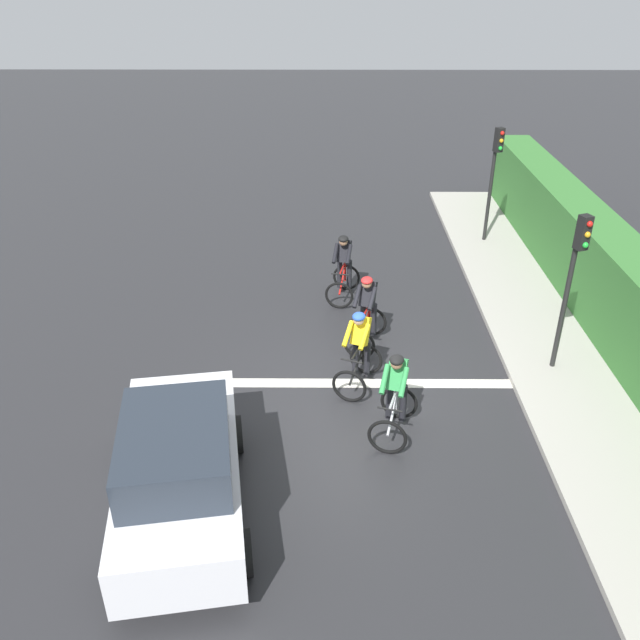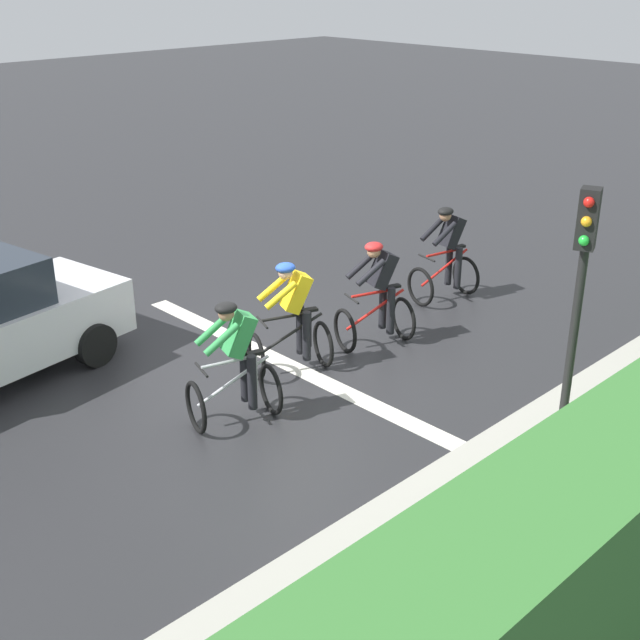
{
  "view_description": "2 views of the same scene",
  "coord_description": "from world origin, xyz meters",
  "px_view_note": "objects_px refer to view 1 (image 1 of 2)",
  "views": [
    {
      "loc": [
        -0.63,
        -10.5,
        7.41
      ],
      "look_at": [
        -0.71,
        1.25,
        0.87
      ],
      "focal_mm": 37.11,
      "sensor_mm": 36.0,
      "label": 1
    },
    {
      "loc": [
        7.99,
        -7.0,
        5.45
      ],
      "look_at": [
        0.71,
        0.06,
        1.04
      ],
      "focal_mm": 46.76,
      "sensor_mm": 36.0,
      "label": 2
    }
  ],
  "objects_px": {
    "cyclist_fourth": "(395,396)",
    "traffic_light_far_junction": "(494,169)",
    "cyclist_lead": "(343,268)",
    "cyclist_second": "(367,313)",
    "cyclist_mid": "(359,351)",
    "traffic_light_near_crossing": "(573,272)",
    "car_white": "(180,468)"
  },
  "relations": [
    {
      "from": "cyclist_mid",
      "to": "traffic_light_near_crossing",
      "type": "distance_m",
      "value": 4.25
    },
    {
      "from": "traffic_light_far_junction",
      "to": "traffic_light_near_crossing",
      "type": "bearing_deg",
      "value": -90.27
    },
    {
      "from": "cyclist_fourth",
      "to": "car_white",
      "type": "distance_m",
      "value": 3.82
    },
    {
      "from": "cyclist_lead",
      "to": "cyclist_second",
      "type": "xyz_separation_m",
      "value": [
        0.43,
        -2.23,
        0.0
      ]
    },
    {
      "from": "cyclist_fourth",
      "to": "traffic_light_far_junction",
      "type": "bearing_deg",
      "value": 68.34
    },
    {
      "from": "cyclist_second",
      "to": "traffic_light_far_junction",
      "type": "height_order",
      "value": "traffic_light_far_junction"
    },
    {
      "from": "cyclist_second",
      "to": "cyclist_lead",
      "type": "bearing_deg",
      "value": 100.99
    },
    {
      "from": "cyclist_mid",
      "to": "cyclist_lead",
      "type": "bearing_deg",
      "value": 93.13
    },
    {
      "from": "cyclist_lead",
      "to": "cyclist_fourth",
      "type": "distance_m",
      "value": 5.27
    },
    {
      "from": "cyclist_fourth",
      "to": "traffic_light_near_crossing",
      "type": "height_order",
      "value": "traffic_light_near_crossing"
    },
    {
      "from": "cyclist_lead",
      "to": "cyclist_mid",
      "type": "relative_size",
      "value": 1.0
    },
    {
      "from": "cyclist_lead",
      "to": "cyclist_mid",
      "type": "height_order",
      "value": "same"
    },
    {
      "from": "cyclist_lead",
      "to": "traffic_light_near_crossing",
      "type": "distance_m",
      "value": 5.47
    },
    {
      "from": "cyclist_fourth",
      "to": "traffic_light_near_crossing",
      "type": "xyz_separation_m",
      "value": [
        3.42,
        1.98,
        1.43
      ]
    },
    {
      "from": "car_white",
      "to": "cyclist_mid",
      "type": "bearing_deg",
      "value": 50.63
    },
    {
      "from": "cyclist_second",
      "to": "cyclist_fourth",
      "type": "height_order",
      "value": "same"
    },
    {
      "from": "car_white",
      "to": "traffic_light_near_crossing",
      "type": "bearing_deg",
      "value": 29.98
    },
    {
      "from": "cyclist_fourth",
      "to": "traffic_light_far_junction",
      "type": "xyz_separation_m",
      "value": [
        3.45,
        8.68,
        1.43
      ]
    },
    {
      "from": "cyclist_lead",
      "to": "cyclist_mid",
      "type": "xyz_separation_m",
      "value": [
        0.21,
        -3.76,
        0.0
      ]
    },
    {
      "from": "car_white",
      "to": "traffic_light_near_crossing",
      "type": "distance_m",
      "value": 7.88
    },
    {
      "from": "car_white",
      "to": "cyclist_lead",
      "type": "bearing_deg",
      "value": 70.27
    },
    {
      "from": "traffic_light_near_crossing",
      "to": "traffic_light_far_junction",
      "type": "xyz_separation_m",
      "value": [
        0.03,
        6.71,
        0.0
      ]
    },
    {
      "from": "car_white",
      "to": "traffic_light_far_junction",
      "type": "relative_size",
      "value": 1.29
    },
    {
      "from": "car_white",
      "to": "traffic_light_far_junction",
      "type": "distance_m",
      "value": 12.63
    },
    {
      "from": "traffic_light_far_junction",
      "to": "car_white",
      "type": "bearing_deg",
      "value": -122.55
    },
    {
      "from": "car_white",
      "to": "cyclist_second",
      "type": "bearing_deg",
      "value": 58.58
    },
    {
      "from": "cyclist_fourth",
      "to": "car_white",
      "type": "xyz_separation_m",
      "value": [
        -3.31,
        -1.9,
        0.08
      ]
    },
    {
      "from": "cyclist_mid",
      "to": "traffic_light_near_crossing",
      "type": "bearing_deg",
      "value": 7.41
    },
    {
      "from": "cyclist_lead",
      "to": "cyclist_second",
      "type": "bearing_deg",
      "value": -79.01
    },
    {
      "from": "cyclist_mid",
      "to": "car_white",
      "type": "relative_size",
      "value": 0.38
    },
    {
      "from": "cyclist_fourth",
      "to": "car_white",
      "type": "relative_size",
      "value": 0.38
    },
    {
      "from": "cyclist_mid",
      "to": "cyclist_fourth",
      "type": "xyz_separation_m",
      "value": [
        0.55,
        -1.46,
        0.0
      ]
    }
  ]
}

